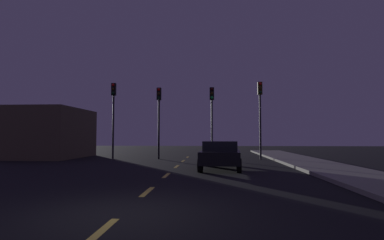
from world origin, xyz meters
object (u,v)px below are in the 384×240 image
traffic_signal_center_left (159,109)px  traffic_signal_center_right (212,109)px  traffic_signal_far_left (113,106)px  car_stopped_ahead (221,154)px  traffic_signal_far_right (260,105)px

traffic_signal_center_left → traffic_signal_center_right: traffic_signal_center_left is taller
traffic_signal_far_left → traffic_signal_center_right: bearing=-0.0°
car_stopped_ahead → traffic_signal_center_right: bearing=93.6°
traffic_signal_center_left → traffic_signal_center_right: 3.81m
traffic_signal_far_left → traffic_signal_center_right: (7.15, -0.00, -0.24)m
traffic_signal_far_left → traffic_signal_far_right: traffic_signal_far_left is taller
traffic_signal_far_right → traffic_signal_center_right: bearing=-180.0°
traffic_signal_center_left → car_stopped_ahead: size_ratio=1.19×
traffic_signal_center_right → car_stopped_ahead: bearing=-86.4°
car_stopped_ahead → traffic_signal_far_right: bearing=65.7°
traffic_signal_center_right → traffic_signal_far_right: traffic_signal_far_right is taller
traffic_signal_center_left → traffic_signal_far_right: 7.21m
traffic_signal_far_right → car_stopped_ahead: (-2.98, -6.59, -3.08)m
traffic_signal_center_right → traffic_signal_far_right: bearing=0.0°
traffic_signal_far_left → car_stopped_ahead: (7.57, -6.59, -3.09)m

